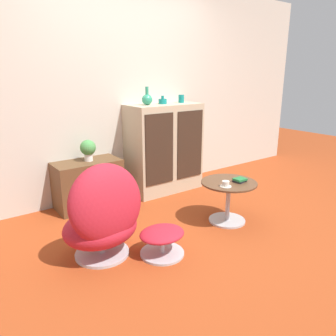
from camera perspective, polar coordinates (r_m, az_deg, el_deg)
name	(u,v)px	position (r m, az deg, el deg)	size (l,w,h in m)	color
ground_plane	(200,231)	(3.31, 5.56, -10.86)	(12.00, 12.00, 0.00)	#9E3D19
wall_back	(123,90)	(4.15, -7.86, 13.35)	(6.40, 0.06, 2.60)	beige
sideboard	(164,148)	(4.24, -0.70, 3.52)	(0.94, 0.49, 1.13)	tan
tv_console	(88,184)	(3.88, -13.72, -2.72)	(0.74, 0.40, 0.54)	brown
egg_chair	(103,216)	(2.75, -11.17, -8.26)	(0.69, 0.64, 0.85)	#B7B7BC
ottoman	(162,238)	(2.84, -1.04, -12.03)	(0.40, 0.38, 0.24)	#B7B7BC
coffee_table	(228,196)	(3.44, 10.43, -4.80)	(0.57, 0.57, 0.44)	#B7B7BC
vase_leftmost	(147,99)	(4.01, -3.67, 11.89)	(0.13, 0.13, 0.22)	#2D8E6B
vase_inner_left	(163,101)	(4.14, -0.94, 11.57)	(0.10, 0.10, 0.10)	#147A75
vase_inner_right	(181,99)	(4.32, 2.32, 11.97)	(0.07, 0.07, 0.10)	#147A75
potted_plant	(88,149)	(3.77, -13.75, 3.28)	(0.18, 0.18, 0.24)	silver
teacup	(226,184)	(3.23, 10.01, -2.82)	(0.11, 0.11, 0.06)	silver
book_stack	(240,180)	(3.40, 12.40, -2.06)	(0.13, 0.12, 0.04)	black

